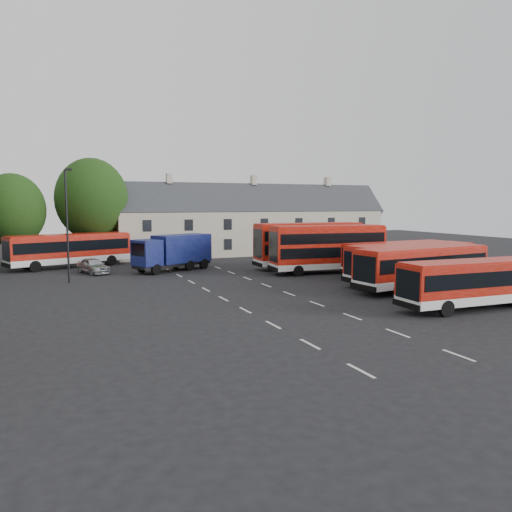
{
  "coord_description": "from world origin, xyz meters",
  "views": [
    {
      "loc": [
        -11.11,
        -29.66,
        6.46
      ],
      "look_at": [
        4.8,
        7.59,
        2.2
      ],
      "focal_mm": 35.0,
      "sensor_mm": 36.0,
      "label": 1
    }
  ],
  "objects_px": {
    "bus_dd_south": "(328,246)",
    "bus_row_a": "(479,280)",
    "lamppost": "(67,223)",
    "silver_car": "(93,266)",
    "box_truck": "(174,251)"
  },
  "relations": [
    {
      "from": "bus_dd_south",
      "to": "bus_row_a",
      "type": "bearing_deg",
      "value": -84.52
    },
    {
      "from": "bus_dd_south",
      "to": "lamppost",
      "type": "relative_size",
      "value": 1.19
    },
    {
      "from": "bus_dd_south",
      "to": "lamppost",
      "type": "xyz_separation_m",
      "value": [
        -22.52,
        3.21,
        2.41
      ]
    },
    {
      "from": "bus_dd_south",
      "to": "silver_car",
      "type": "xyz_separation_m",
      "value": [
        -20.19,
        8.25,
        -1.81
      ]
    },
    {
      "from": "box_truck",
      "to": "lamppost",
      "type": "height_order",
      "value": "lamppost"
    },
    {
      "from": "bus_row_a",
      "to": "lamppost",
      "type": "height_order",
      "value": "lamppost"
    },
    {
      "from": "bus_dd_south",
      "to": "lamppost",
      "type": "height_order",
      "value": "lamppost"
    },
    {
      "from": "bus_dd_south",
      "to": "box_truck",
      "type": "xyz_separation_m",
      "value": [
        -12.84,
        7.28,
        -0.6
      ]
    },
    {
      "from": "bus_row_a",
      "to": "box_truck",
      "type": "bearing_deg",
      "value": 119.67
    },
    {
      "from": "bus_dd_south",
      "to": "silver_car",
      "type": "distance_m",
      "value": 21.89
    },
    {
      "from": "box_truck",
      "to": "lamppost",
      "type": "relative_size",
      "value": 0.88
    },
    {
      "from": "bus_dd_south",
      "to": "box_truck",
      "type": "distance_m",
      "value": 14.77
    },
    {
      "from": "silver_car",
      "to": "bus_dd_south",
      "type": "bearing_deg",
      "value": -41.0
    },
    {
      "from": "bus_dd_south",
      "to": "silver_car",
      "type": "bearing_deg",
      "value": 162.7
    },
    {
      "from": "lamppost",
      "to": "bus_dd_south",
      "type": "bearing_deg",
      "value": -8.11
    }
  ]
}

